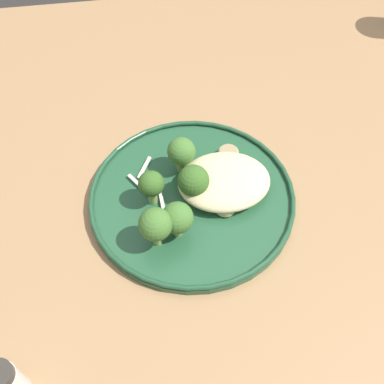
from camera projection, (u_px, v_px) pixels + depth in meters
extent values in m
plane|color=#2D2B28|center=(198.00, 342.00, 1.27)|extent=(6.00, 6.00, 0.00)
cube|color=#9E754C|center=(204.00, 184.00, 0.69)|extent=(1.40, 1.00, 0.04)
cylinder|color=#235133|center=(192.00, 198.00, 0.65)|extent=(0.29, 0.29, 0.01)
torus|color=#204B2E|center=(192.00, 195.00, 0.64)|extent=(0.29, 0.29, 0.01)
ellipsoid|color=beige|center=(224.00, 181.00, 0.64)|extent=(0.13, 0.11, 0.03)
cylinder|color=#E5C689|center=(244.00, 179.00, 0.65)|extent=(0.02, 0.02, 0.01)
cylinder|color=#958159|center=(245.00, 176.00, 0.65)|extent=(0.02, 0.02, 0.00)
cylinder|color=beige|center=(207.00, 190.00, 0.64)|extent=(0.03, 0.03, 0.02)
cylinder|color=#988766|center=(207.00, 186.00, 0.63)|extent=(0.02, 0.02, 0.00)
cylinder|color=#E5C689|center=(228.00, 154.00, 0.68)|extent=(0.03, 0.03, 0.01)
cylinder|color=#958159|center=(229.00, 151.00, 0.68)|extent=(0.03, 0.03, 0.00)
cylinder|color=#DBB77A|center=(190.00, 185.00, 0.65)|extent=(0.03, 0.03, 0.01)
cylinder|color=#8E774F|center=(190.00, 182.00, 0.64)|extent=(0.03, 0.03, 0.00)
cylinder|color=#DBB77A|center=(225.00, 206.00, 0.62)|extent=(0.03, 0.03, 0.01)
cylinder|color=#8E774F|center=(226.00, 203.00, 0.62)|extent=(0.03, 0.03, 0.00)
cylinder|color=#DBB77A|center=(217.00, 182.00, 0.65)|extent=(0.02, 0.02, 0.02)
cylinder|color=#8E774F|center=(217.00, 178.00, 0.64)|extent=(0.02, 0.02, 0.00)
cylinder|color=#7A994C|center=(182.00, 164.00, 0.67)|extent=(0.02, 0.02, 0.02)
sphere|color=#42702D|center=(181.00, 151.00, 0.64)|extent=(0.04, 0.04, 0.04)
cylinder|color=#89A356|center=(193.00, 192.00, 0.64)|extent=(0.02, 0.02, 0.02)
sphere|color=#386023|center=(193.00, 180.00, 0.62)|extent=(0.04, 0.04, 0.04)
cylinder|color=#89A356|center=(153.00, 195.00, 0.63)|extent=(0.02, 0.02, 0.03)
sphere|color=#386023|center=(151.00, 184.00, 0.61)|extent=(0.04, 0.04, 0.04)
cylinder|color=#89A356|center=(157.00, 237.00, 0.59)|extent=(0.02, 0.02, 0.03)
sphere|color=#42702D|center=(155.00, 224.00, 0.57)|extent=(0.04, 0.04, 0.04)
cylinder|color=#89A356|center=(178.00, 229.00, 0.60)|extent=(0.02, 0.02, 0.02)
sphere|color=#42702D|center=(177.00, 218.00, 0.58)|extent=(0.04, 0.04, 0.04)
cube|color=silver|center=(140.00, 185.00, 0.65)|extent=(0.03, 0.04, 0.00)
cube|color=silver|center=(144.00, 168.00, 0.67)|extent=(0.02, 0.04, 0.00)
cube|color=silver|center=(161.00, 196.00, 0.64)|extent=(0.01, 0.05, 0.00)
cylinder|color=white|center=(9.00, 384.00, 0.48)|extent=(0.03, 0.03, 0.05)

